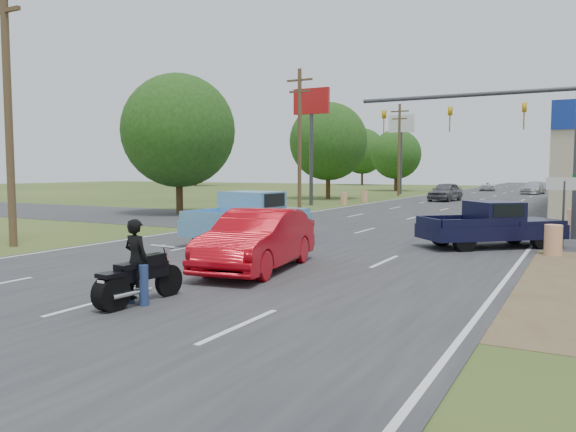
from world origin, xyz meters
The scene contains 27 objects.
ground centered at (0.00, 0.00, 0.00)m, with size 200.00×200.00×0.00m, color #32471C.
main_road centered at (0.00, 40.00, 0.01)m, with size 15.00×180.00×0.02m, color #2D2D30.
cross_road centered at (0.00, 18.00, 0.01)m, with size 120.00×10.00×0.02m, color #2D2D30.
utility_pole_4 centered at (-9.50, 5.00, 5.32)m, with size 2.00×0.28×10.00m.
utility_pole_5 centered at (-9.50, 28.00, 5.32)m, with size 2.00×0.28×10.00m.
utility_pole_6 centered at (-9.50, 52.00, 5.32)m, with size 2.00×0.28×10.00m.
tree_0 centered at (-14.00, 20.00, 5.26)m, with size 7.14×7.14×8.84m.
tree_1 centered at (-13.50, 42.00, 5.57)m, with size 7.56×7.56×9.36m.
tree_2 centered at (-14.20, 66.00, 4.95)m, with size 6.72×6.72×8.32m.
tree_4 centered at (-55.00, 75.00, 6.82)m, with size 9.24×9.24×11.44m.
tree_6 centered at (-30.00, 95.00, 6.51)m, with size 8.82×8.82×10.92m.
barrel_0 centered at (8.00, 12.00, 0.50)m, with size 0.56×0.56×1.00m, color orange.
barrel_1 centered at (8.40, 20.50, 0.50)m, with size 0.56×0.56×1.00m, color orange.
barrel_2 centered at (-8.50, 34.00, 0.50)m, with size 0.56×0.56×1.00m, color orange.
barrel_3 centered at (-8.20, 38.00, 0.50)m, with size 0.56×0.56×1.00m, color orange.
pole_sign_left_near centered at (-10.50, 32.00, 7.17)m, with size 3.00×0.35×9.20m.
pole_sign_left_far centered at (-10.50, 56.00, 7.17)m, with size 3.00×0.35×9.20m.
lane_sign centered at (8.20, 14.00, 1.90)m, with size 1.20×0.08×2.52m.
signal_mast centered at (5.82, 17.00, 4.80)m, with size 9.12×0.40×7.00m.
red_convertible centered at (0.94, 4.99, 0.84)m, with size 1.77×5.09×1.68m, color #B50813.
motorcycle centered at (0.82, 0.32, 0.51)m, with size 0.70×2.28×1.16m.
rider centered at (0.83, 0.39, 0.84)m, with size 0.61×0.40×1.68m, color black.
blue_pickup centered at (-2.64, 10.51, 0.98)m, with size 2.58×5.99×1.95m.
navy_pickup centered at (6.00, 13.01, 0.84)m, with size 5.04×4.74×1.66m.
distant_car_grey centered at (-2.44, 43.18, 0.85)m, with size 2.00×4.97×1.69m, color #58575C.
distant_car_silver centered at (3.26, 63.26, 0.74)m, with size 2.06×5.07×1.47m, color #B7B6BB.
distant_car_white centered at (-3.20, 72.04, 0.60)m, with size 2.00×4.33×1.20m, color white.
Camera 1 is at (8.96, -8.17, 2.77)m, focal length 35.00 mm.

